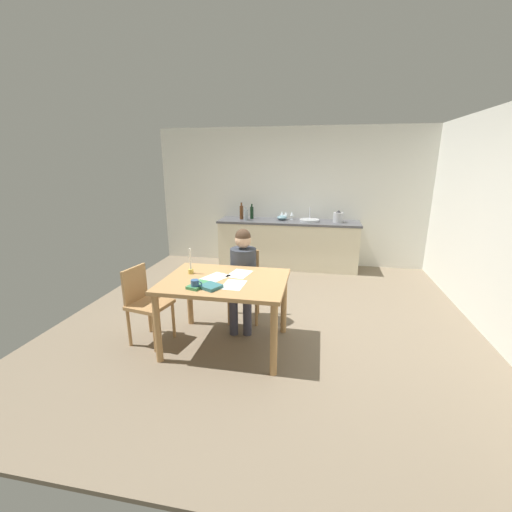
% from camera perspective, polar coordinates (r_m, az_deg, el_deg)
% --- Properties ---
extents(ground_plane, '(5.20, 5.20, 0.04)m').
position_cam_1_polar(ground_plane, '(4.49, 2.40, -10.57)').
color(ground_plane, '#7A6B56').
extents(wall_back, '(5.20, 0.12, 2.60)m').
position_cam_1_polar(wall_back, '(6.64, 5.94, 9.92)').
color(wall_back, silver).
rests_on(wall_back, ground).
extents(wall_right, '(0.12, 5.20, 2.60)m').
position_cam_1_polar(wall_right, '(4.52, 37.44, 3.96)').
color(wall_right, silver).
rests_on(wall_right, ground).
extents(kitchen_counter, '(2.63, 0.64, 0.90)m').
position_cam_1_polar(kitchen_counter, '(6.43, 5.43, 2.06)').
color(kitchen_counter, beige).
rests_on(kitchen_counter, ground).
extents(dining_table, '(1.29, 0.97, 0.78)m').
position_cam_1_polar(dining_table, '(3.58, -5.29, -5.59)').
color(dining_table, tan).
rests_on(dining_table, ground).
extents(chair_at_table, '(0.45, 0.45, 0.88)m').
position_cam_1_polar(chair_at_table, '(4.29, -2.01, -4.36)').
color(chair_at_table, tan).
rests_on(chair_at_table, ground).
extents(person_seated, '(0.37, 0.62, 1.19)m').
position_cam_1_polar(person_seated, '(4.09, -2.27, -2.65)').
color(person_seated, '#333842').
rests_on(person_seated, ground).
extents(chair_side_empty, '(0.47, 0.47, 0.86)m').
position_cam_1_polar(chair_side_empty, '(3.94, -18.35, -7.33)').
color(chair_side_empty, tan).
rests_on(chair_side_empty, ground).
extents(coffee_mug, '(0.11, 0.08, 0.09)m').
position_cam_1_polar(coffee_mug, '(3.31, -10.32, -4.77)').
color(coffee_mug, '#33598C').
rests_on(coffee_mug, dining_table).
extents(candlestick, '(0.06, 0.06, 0.29)m').
position_cam_1_polar(candlestick, '(3.75, -11.07, -1.79)').
color(candlestick, gold).
rests_on(candlestick, dining_table).
extents(book_magazine, '(0.19, 0.27, 0.03)m').
position_cam_1_polar(book_magazine, '(3.38, -9.81, -4.90)').
color(book_magazine, '#3B8550').
rests_on(book_magazine, dining_table).
extents(book_cookery, '(0.24, 0.23, 0.03)m').
position_cam_1_polar(book_cookery, '(3.32, -7.72, -5.17)').
color(book_cookery, '#326A70').
rests_on(book_cookery, dining_table).
extents(paper_letter, '(0.22, 0.31, 0.00)m').
position_cam_1_polar(paper_letter, '(3.38, -3.84, -4.91)').
color(paper_letter, white).
rests_on(paper_letter, dining_table).
extents(paper_bill, '(0.26, 0.33, 0.00)m').
position_cam_1_polar(paper_bill, '(3.70, -2.84, -3.04)').
color(paper_bill, white).
rests_on(paper_bill, dining_table).
extents(paper_envelope, '(0.31, 0.36, 0.00)m').
position_cam_1_polar(paper_envelope, '(3.61, -6.96, -3.62)').
color(paper_envelope, white).
rests_on(paper_envelope, dining_table).
extents(sink_unit, '(0.36, 0.36, 0.24)m').
position_cam_1_polar(sink_unit, '(6.32, 9.08, 6.05)').
color(sink_unit, '#B2B7BC').
rests_on(sink_unit, kitchen_counter).
extents(bottle_oil, '(0.07, 0.07, 0.32)m').
position_cam_1_polar(bottle_oil, '(6.48, -2.50, 7.48)').
color(bottle_oil, '#593319').
rests_on(bottle_oil, kitchen_counter).
extents(bottle_vinegar, '(0.07, 0.07, 0.24)m').
position_cam_1_polar(bottle_vinegar, '(6.35, -1.72, 7.03)').
color(bottle_vinegar, '#8C999E').
rests_on(bottle_vinegar, kitchen_counter).
extents(bottle_wine_red, '(0.07, 0.07, 0.29)m').
position_cam_1_polar(bottle_wine_red, '(6.52, -0.72, 7.42)').
color(bottle_wine_red, black).
rests_on(bottle_wine_red, kitchen_counter).
extents(mixing_bowl, '(0.19, 0.19, 0.09)m').
position_cam_1_polar(mixing_bowl, '(6.41, 4.45, 6.53)').
color(mixing_bowl, '#668C99').
rests_on(mixing_bowl, kitchen_counter).
extents(stovetop_kettle, '(0.18, 0.18, 0.22)m').
position_cam_1_polar(stovetop_kettle, '(6.30, 13.84, 6.47)').
color(stovetop_kettle, '#B7BABF').
rests_on(stovetop_kettle, kitchen_counter).
extents(wine_glass_near_sink, '(0.07, 0.07, 0.15)m').
position_cam_1_polar(wine_glass_near_sink, '(6.46, 6.15, 7.15)').
color(wine_glass_near_sink, silver).
rests_on(wine_glass_near_sink, kitchen_counter).
extents(wine_glass_by_kettle, '(0.07, 0.07, 0.15)m').
position_cam_1_polar(wine_glass_by_kettle, '(6.47, 5.15, 7.19)').
color(wine_glass_by_kettle, silver).
rests_on(wine_glass_by_kettle, kitchen_counter).
extents(wine_glass_back_left, '(0.07, 0.07, 0.15)m').
position_cam_1_polar(wine_glass_back_left, '(6.48, 4.46, 7.22)').
color(wine_glass_back_left, silver).
rests_on(wine_glass_back_left, kitchen_counter).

